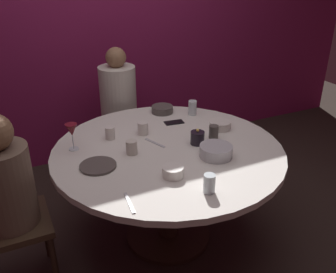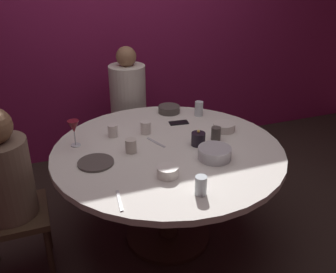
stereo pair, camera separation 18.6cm
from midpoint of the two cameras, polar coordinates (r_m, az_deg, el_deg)
ground_plane at (r=2.79m, az=-1.98°, el=-15.13°), size 8.00×8.00×0.00m
back_wall at (r=3.58m, az=-12.48°, el=16.79°), size 6.00×0.10×2.60m
dining_table at (r=2.44m, az=-2.19°, el=-4.47°), size 1.49×1.49×0.73m
seated_diner_left at (r=2.25m, az=-26.14°, el=-7.09°), size 0.40×0.40×1.13m
seated_diner_back at (r=3.25m, az=-9.34°, el=5.62°), size 0.40×0.40×1.18m
candle_holder at (r=2.41m, az=2.38°, el=-0.24°), size 0.09×0.09×0.11m
wine_glass at (r=2.40m, az=-16.87°, el=0.76°), size 0.08×0.08×0.18m
dinner_plate at (r=2.22m, az=-13.18°, el=-4.49°), size 0.22×0.22×0.01m
cell_phone at (r=2.73m, az=-1.00°, el=2.17°), size 0.15×0.09×0.01m
bowl_serving_large at (r=2.26m, az=5.11°, el=-2.33°), size 0.20×0.20×0.07m
bowl_salad_center at (r=2.92m, az=-2.73°, el=4.20°), size 0.17×0.17×0.05m
bowl_small_white at (r=2.64m, az=6.07°, el=1.76°), size 0.15×0.15×0.06m
bowl_sauce_side at (r=2.06m, az=-1.81°, el=-5.51°), size 0.12×0.12×0.06m
cup_near_candle at (r=2.49m, az=5.04°, el=0.66°), size 0.06×0.06×0.09m
cup_by_left_diner at (r=2.52m, az=-11.07°, el=0.53°), size 0.07×0.07×0.09m
cup_by_right_diner at (r=2.55m, az=-6.01°, el=1.23°), size 0.07×0.07×0.09m
cup_center_front at (r=2.87m, az=1.96°, el=4.44°), size 0.06×0.06×0.11m
cup_far_edge at (r=2.31m, az=-7.97°, el=-1.70°), size 0.07×0.07×0.09m
cup_beside_wine at (r=1.92m, az=3.65°, el=-7.36°), size 0.06×0.06×0.10m
fork_near_plate at (r=1.88m, az=-8.87°, el=-10.19°), size 0.03×0.18×0.01m
knife_near_plate at (r=2.44m, az=-4.23°, el=-1.03°), size 0.08×0.17×0.01m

